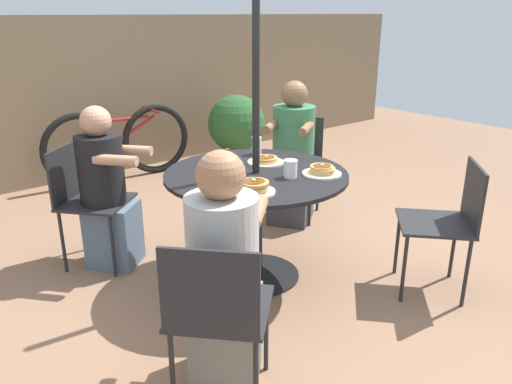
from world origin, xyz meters
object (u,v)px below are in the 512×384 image
at_px(patio_chair_east, 217,309).
at_px(syrup_bottle, 228,164).
at_px(bicycle, 119,144).
at_px(drinking_glass_b, 257,146).
at_px(patio_chair_north, 85,196).
at_px(coffee_cup, 290,169).
at_px(potted_shrub, 237,126).
at_px(pancake_plate_b, 254,188).
at_px(patio_chair_west, 296,158).
at_px(pancake_plate_a, 266,161).
at_px(diner_north, 107,194).
at_px(patio_table, 256,193).
at_px(diner_west, 292,159).
at_px(drinking_glass_a, 213,162).
at_px(patio_chair_south, 449,218).
at_px(pancake_plate_c, 322,171).
at_px(diner_east, 224,282).

xyz_separation_m(patio_chair_east, syrup_bottle, (0.75, 0.93, 0.30)).
bearing_deg(bicycle, drinking_glass_b, -83.04).
height_order(patio_chair_north, syrup_bottle, syrup_bottle).
bearing_deg(drinking_glass_b, coffee_cup, -108.29).
bearing_deg(syrup_bottle, potted_shrub, 51.46).
bearing_deg(pancake_plate_b, bicycle, 80.42).
bearing_deg(coffee_cup, bicycle, 87.41).
relative_size(patio_chair_west, pancake_plate_a, 3.45).
height_order(diner_north, patio_chair_east, diner_north).
xyz_separation_m(diner_north, drinking_glass_b, (0.97, -0.46, 0.28)).
relative_size(patio_table, patio_chair_west, 1.38).
bearing_deg(diner_north, drinking_glass_b, 114.17).
height_order(pancake_plate_a, syrup_bottle, syrup_bottle).
bearing_deg(patio_table, patio_chair_west, 33.47).
relative_size(diner_north, syrup_bottle, 7.15).
relative_size(patio_chair_north, diner_west, 0.72).
xyz_separation_m(coffee_cup, drinking_glass_a, (-0.30, 0.42, 0.00)).
relative_size(patio_chair_west, bicycle, 0.53).
xyz_separation_m(patio_chair_south, patio_chair_west, (0.21, 1.58, 0.00)).
bearing_deg(patio_chair_south, patio_chair_west, 40.87).
relative_size(patio_chair_south, pancake_plate_a, 3.45).
height_order(patio_table, bicycle, bicycle).
bearing_deg(patio_table, diner_west, 33.47).
xyz_separation_m(pancake_plate_c, bicycle, (-0.06, 2.89, -0.38)).
bearing_deg(patio_chair_east, pancake_plate_b, 87.25).
bearing_deg(syrup_bottle, patio_chair_north, 127.93).
bearing_deg(patio_chair_north, drinking_glass_a, 89.21).
bearing_deg(patio_table, syrup_bottle, 143.67).
bearing_deg(diner_north, pancake_plate_b, 71.08).
distance_m(patio_table, patio_chair_south, 1.22).
bearing_deg(pancake_plate_c, diner_west, 56.42).
bearing_deg(diner_east, patio_table, 90.00).
distance_m(pancake_plate_b, potted_shrub, 3.09).
relative_size(diner_west, potted_shrub, 1.45).
distance_m(coffee_cup, drinking_glass_b, 0.58).
bearing_deg(patio_chair_west, diner_north, 52.10).
bearing_deg(drinking_glass_b, syrup_bottle, -151.66).
bearing_deg(diner_west, pancake_plate_a, 90.12).
distance_m(patio_chair_south, pancake_plate_a, 1.23).
height_order(patio_table, diner_west, diner_west).
bearing_deg(drinking_glass_b, pancake_plate_a, -114.58).
height_order(diner_north, coffee_cup, diner_north).
relative_size(pancake_plate_b, drinking_glass_a, 2.18).
bearing_deg(patio_chair_south, pancake_plate_a, 79.53).
bearing_deg(patio_chair_east, syrup_bottle, 98.56).
bearing_deg(patio_chair_east, patio_chair_north, 133.86).
xyz_separation_m(patio_chair_west, bicycle, (-0.79, 1.91, -0.12)).
bearing_deg(pancake_plate_c, pancake_plate_a, 103.97).
height_order(diner_east, pancake_plate_a, diner_east).
distance_m(patio_table, patio_chair_west, 1.22).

